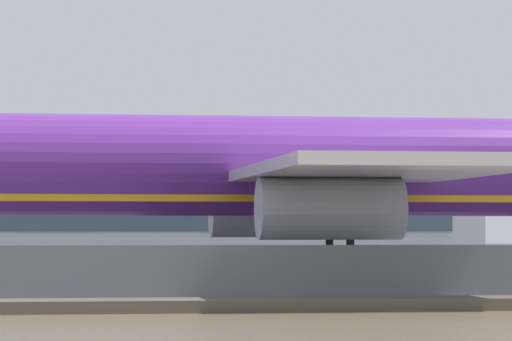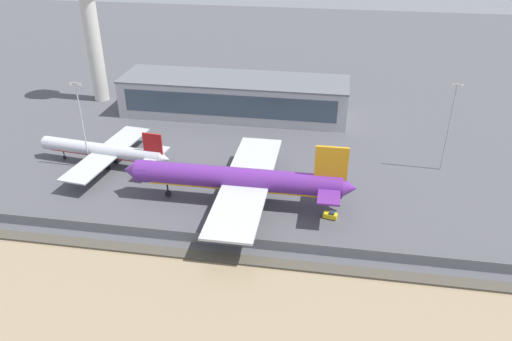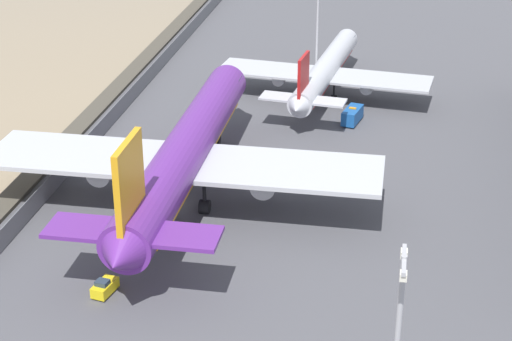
% 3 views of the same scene
% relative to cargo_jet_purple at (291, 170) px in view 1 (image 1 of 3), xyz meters
% --- Properties ---
extents(ground_plane, '(500.00, 500.00, 0.00)m').
position_rel_cargo_jet_purple_xyz_m(ground_plane, '(1.50, -1.41, -6.53)').
color(ground_plane, '#4C4C51').
extents(shoreline_seawall, '(320.00, 3.00, 0.50)m').
position_rel_cargo_jet_purple_xyz_m(shoreline_seawall, '(1.50, -21.91, -6.28)').
color(shoreline_seawall, '#474238').
rests_on(shoreline_seawall, ground).
extents(perimeter_fence, '(280.00, 0.10, 2.59)m').
position_rel_cargo_jet_purple_xyz_m(perimeter_fence, '(1.50, -17.41, -5.23)').
color(perimeter_fence, slate).
rests_on(perimeter_fence, ground).
extents(cargo_jet_purple, '(56.94, 48.30, 17.10)m').
position_rel_cargo_jet_purple_xyz_m(cargo_jet_purple, '(0.00, 0.00, 0.00)').
color(cargo_jet_purple, '#602889').
rests_on(cargo_jet_purple, ground).
extents(terminal_building, '(76.64, 20.47, 12.76)m').
position_rel_cargo_jet_purple_xyz_m(terminal_building, '(-12.82, 56.16, -0.14)').
color(terminal_building, '#B2B2B7').
rests_on(terminal_building, ground).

